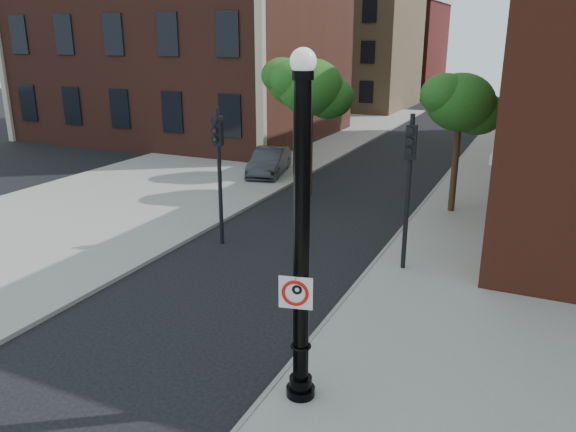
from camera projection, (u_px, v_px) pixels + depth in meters
The scene contains 15 objects.
ground at pixel (184, 363), 11.43m from camera, with size 120.00×120.00×0.00m, color black.
sidewalk_right at pixel (527, 246), 17.66m from camera, with size 8.00×60.00×0.12m, color gray.
sidewalk_left at pixel (238, 158), 30.58m from camera, with size 10.00×50.00×0.12m, color gray.
curb_edge at pixel (403, 229), 19.24m from camera, with size 0.10×60.00×0.14m, color gray.
bg_building_tan_a at pixel (346, 41), 52.47m from camera, with size 12.00×12.00×12.00m, color #8F744E.
bg_building_red at pixel (386, 50), 64.88m from camera, with size 12.00×12.00×10.00m, color maroon.
lamppost at pixel (302, 255), 9.39m from camera, with size 0.52×0.52×6.20m.
no_parking_sign at pixel (296, 293), 9.46m from camera, with size 0.58×0.16×0.59m.
parked_car at pixel (269, 162), 26.85m from camera, with size 1.39×3.99×1.31m, color #29282D.
traffic_signal_left at pixel (219, 154), 17.20m from camera, with size 0.31×0.37×4.35m.
traffic_signal_right at pixel (409, 168), 15.00m from camera, with size 0.30×0.37×4.44m.
utility_pole at pixel (496, 156), 17.51m from camera, with size 0.11×0.11×5.63m, color #999999.
street_tree_a at pixel (312, 88), 22.27m from camera, with size 3.10×2.80×5.58m.
street_tree_b at pixel (297, 83), 25.56m from camera, with size 3.05×2.76×5.50m.
street_tree_c at pixel (462, 104), 19.98m from camera, with size 2.87×2.59×5.17m.
Camera 1 is at (6.10, -8.17, 6.32)m, focal length 35.00 mm.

